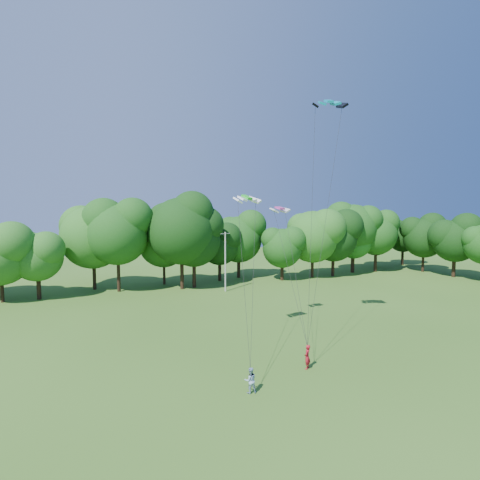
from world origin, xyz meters
name	(u,v)px	position (x,y,z in m)	size (l,w,h in m)	color
ground	(312,402)	(0.00, 0.00, 0.00)	(160.00, 160.00, 0.00)	#325C19
utility_pole	(225,261)	(5.53, 29.62, 4.21)	(1.53, 0.74, 8.20)	#ADAEA5
kite_flyer_left	(307,357)	(2.25, 4.04, 0.87)	(0.64, 0.42, 1.74)	#B21725
kite_flyer_right	(250,380)	(-2.95, 2.41, 0.81)	(0.79, 0.61, 1.62)	#91AFCA
kite_teal	(329,101)	(6.77, 8.37, 20.24)	(3.04, 2.15, 0.57)	#0593AB
kite_green	(247,197)	(0.46, 10.75, 12.38)	(2.47, 1.49, 0.46)	#1DC71E
kite_pink	(280,208)	(5.17, 13.63, 11.46)	(1.99, 1.14, 0.32)	#D33A94
tree_back_center	(181,223)	(0.41, 33.47, 9.40)	(10.34, 10.34, 15.05)	black
tree_back_east	(354,237)	(31.89, 35.14, 6.31)	(6.95, 6.95, 10.10)	#372716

